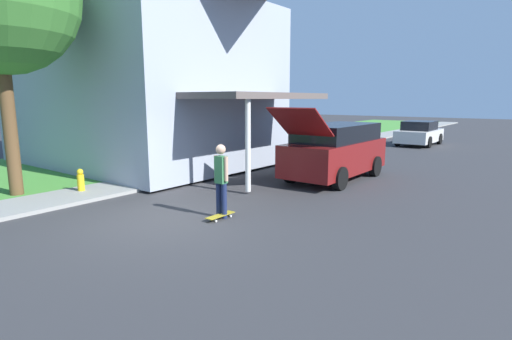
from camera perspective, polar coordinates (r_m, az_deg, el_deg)
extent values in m
plane|color=#333335|center=(9.71, -13.39, -6.79)|extent=(120.00, 120.00, 0.00)
cube|color=#478E38|center=(19.50, -14.56, 1.70)|extent=(10.00, 80.00, 0.08)
cube|color=gray|center=(16.27, -4.99, 0.42)|extent=(1.80, 80.00, 0.10)
cube|color=#99A3B2|center=(18.23, -16.18, 11.20)|extent=(10.46, 7.42, 6.34)
cube|color=#5B514C|center=(13.66, 0.13, 10.54)|extent=(2.60, 5.20, 0.20)
cylinder|color=silver|center=(11.60, -1.16, 3.44)|extent=(0.16, 0.16, 2.70)
cylinder|color=brown|center=(13.10, -31.80, 6.16)|extent=(0.36, 0.36, 4.28)
cube|color=maroon|center=(14.15, 11.24, 1.93)|extent=(1.87, 4.62, 1.05)
cube|color=black|center=(14.16, 11.56, 5.26)|extent=(1.72, 3.60, 0.58)
cylinder|color=black|center=(15.87, 10.61, 1.19)|extent=(0.24, 0.73, 0.73)
cylinder|color=black|center=(15.16, 16.63, 0.53)|extent=(0.24, 0.73, 0.73)
cylinder|color=black|center=(13.42, 5.02, -0.28)|extent=(0.24, 0.73, 0.73)
cylinder|color=black|center=(12.56, 11.89, -1.17)|extent=(0.24, 0.73, 0.73)
cube|color=maroon|center=(11.96, 6.36, 6.82)|extent=(1.64, 1.23, 0.88)
cube|color=silver|center=(26.42, 22.29, 4.56)|extent=(1.84, 4.09, 0.71)
cube|color=black|center=(26.28, 22.32, 5.90)|extent=(1.62, 2.13, 0.54)
cylinder|color=black|center=(27.86, 21.18, 4.39)|extent=(0.20, 0.67, 0.67)
cylinder|color=black|center=(27.41, 24.75, 4.06)|extent=(0.20, 0.67, 0.67)
cylinder|color=black|center=(25.53, 19.58, 4.03)|extent=(0.20, 0.67, 0.67)
cylinder|color=black|center=(25.03, 23.46, 3.67)|extent=(0.20, 0.67, 0.67)
cylinder|color=#192347|center=(9.53, -5.33, -4.27)|extent=(0.13, 0.13, 0.84)
cylinder|color=#192347|center=(9.41, -4.57, -4.43)|extent=(0.13, 0.13, 0.84)
cube|color=#337042|center=(9.31, -5.02, 0.05)|extent=(0.25, 0.20, 0.64)
sphere|color=tan|center=(9.24, -5.07, 2.95)|extent=(0.23, 0.23, 0.23)
cylinder|color=tan|center=(9.42, -5.74, 0.36)|extent=(0.09, 0.09, 0.57)
cylinder|color=tan|center=(9.20, -4.29, 0.16)|extent=(0.09, 0.09, 0.57)
cube|color=#A89323|center=(9.45, -5.11, -6.44)|extent=(0.21, 0.82, 0.02)
cylinder|color=silver|center=(9.71, -4.51, -6.37)|extent=(0.03, 0.06, 0.06)
cylinder|color=silver|center=(9.59, -3.65, -6.57)|extent=(0.03, 0.06, 0.06)
cylinder|color=silver|center=(9.36, -6.61, -7.04)|extent=(0.03, 0.06, 0.06)
cylinder|color=silver|center=(9.23, -5.74, -7.27)|extent=(0.03, 0.06, 0.06)
cylinder|color=gold|center=(12.87, -23.74, -1.65)|extent=(0.20, 0.20, 0.49)
sphere|color=gold|center=(12.81, -23.85, -0.23)|extent=(0.18, 0.18, 0.18)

